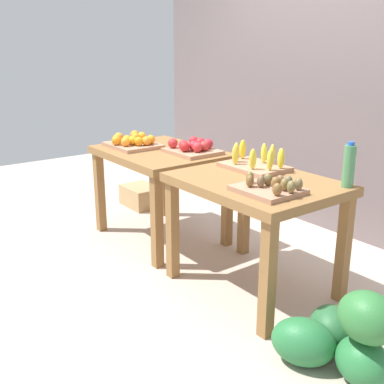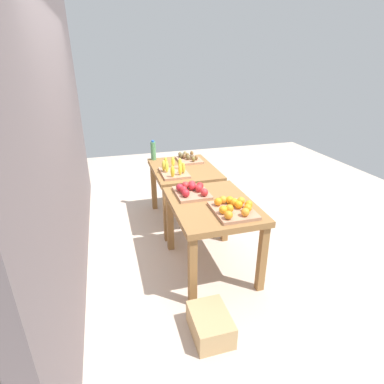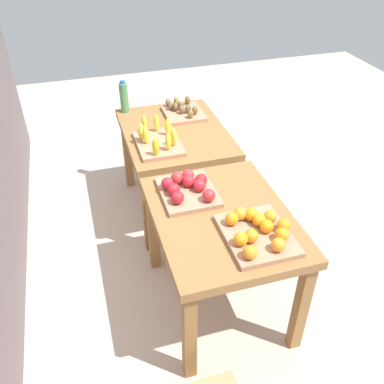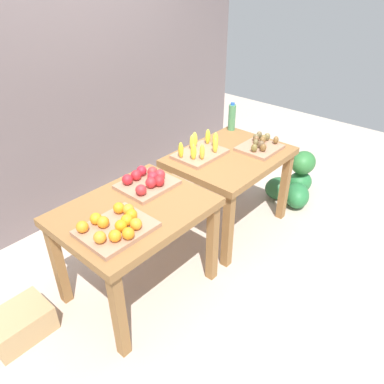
# 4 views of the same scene
# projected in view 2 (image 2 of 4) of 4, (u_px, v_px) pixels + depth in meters

# --- Properties ---
(ground_plane) EXTENTS (8.00, 8.00, 0.00)m
(ground_plane) POSITION_uv_depth(u_px,v_px,m) (196.00, 240.00, 3.79)
(ground_plane) COLOR #C2AE9E
(back_wall) EXTENTS (4.40, 0.12, 3.00)m
(back_wall) POSITION_uv_depth(u_px,v_px,m) (59.00, 125.00, 2.85)
(back_wall) COLOR slate
(back_wall) RESTS_ON ground_plane
(display_table_left) EXTENTS (1.04, 0.80, 0.77)m
(display_table_left) POSITION_uv_depth(u_px,v_px,m) (212.00, 213.00, 3.03)
(display_table_left) COLOR olive
(display_table_left) RESTS_ON ground_plane
(display_table_right) EXTENTS (1.04, 0.80, 0.77)m
(display_table_right) POSITION_uv_depth(u_px,v_px,m) (184.00, 176.00, 4.02)
(display_table_right) COLOR olive
(display_table_right) RESTS_ON ground_plane
(orange_bin) EXTENTS (0.44, 0.37, 0.11)m
(orange_bin) POSITION_uv_depth(u_px,v_px,m) (233.00, 208.00, 2.79)
(orange_bin) COLOR tan
(orange_bin) RESTS_ON display_table_left
(apple_bin) EXTENTS (0.40, 0.34, 0.11)m
(apple_bin) POSITION_uv_depth(u_px,v_px,m) (192.00, 190.00, 3.16)
(apple_bin) COLOR tan
(apple_bin) RESTS_ON display_table_left
(banana_crate) EXTENTS (0.44, 0.32, 0.17)m
(banana_crate) POSITION_uv_depth(u_px,v_px,m) (174.00, 170.00, 3.74)
(banana_crate) COLOR tan
(banana_crate) RESTS_ON display_table_right
(kiwi_bin) EXTENTS (0.37, 0.32, 0.10)m
(kiwi_bin) POSITION_uv_depth(u_px,v_px,m) (189.00, 158.00, 4.23)
(kiwi_bin) COLOR tan
(kiwi_bin) RESTS_ON display_table_right
(water_bottle) EXTENTS (0.07, 0.07, 0.28)m
(water_bottle) POSITION_uv_depth(u_px,v_px,m) (153.00, 151.00, 4.24)
(water_bottle) COLOR #4C8C59
(water_bottle) RESTS_ON display_table_right
(watermelon_pile) EXTENTS (0.65, 0.60, 0.49)m
(watermelon_pile) POSITION_uv_depth(u_px,v_px,m) (185.00, 183.00, 5.05)
(watermelon_pile) COLOR #28733B
(watermelon_pile) RESTS_ON ground_plane
(cardboard_produce_box) EXTENTS (0.40, 0.30, 0.21)m
(cardboard_produce_box) POSITION_uv_depth(u_px,v_px,m) (210.00, 324.00, 2.44)
(cardboard_produce_box) COLOR tan
(cardboard_produce_box) RESTS_ON ground_plane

